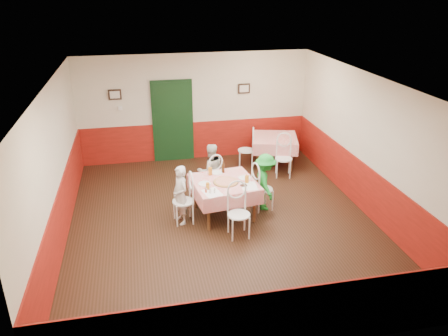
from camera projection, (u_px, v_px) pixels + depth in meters
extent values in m
plane|color=black|center=(221.00, 220.00, 8.80)|extent=(7.00, 7.00, 0.00)
plane|color=white|center=(221.00, 82.00, 7.70)|extent=(7.00, 7.00, 0.00)
cube|color=beige|center=(195.00, 107.00, 11.40)|extent=(6.00, 0.10, 2.80)
cube|color=beige|center=(280.00, 263.00, 5.10)|extent=(6.00, 0.10, 2.80)
cube|color=beige|center=(55.00, 168.00, 7.69)|extent=(0.10, 7.00, 2.80)
cube|color=beige|center=(367.00, 145.00, 8.81)|extent=(0.10, 7.00, 2.80)
cube|color=maroon|center=(196.00, 140.00, 11.74)|extent=(6.00, 0.03, 1.00)
cube|color=maroon|center=(276.00, 322.00, 5.47)|extent=(6.00, 0.03, 1.00)
cube|color=maroon|center=(63.00, 213.00, 8.05)|extent=(0.03, 7.00, 1.00)
cube|color=maroon|center=(361.00, 185.00, 9.16)|extent=(0.03, 7.00, 1.00)
cube|color=black|center=(173.00, 122.00, 11.38)|extent=(0.96, 0.06, 2.10)
cube|color=black|center=(115.00, 95.00, 10.81)|extent=(0.32, 0.03, 0.26)
cube|color=black|center=(244.00, 89.00, 11.42)|extent=(0.32, 0.03, 0.26)
cube|color=white|center=(120.00, 108.00, 10.96)|extent=(0.10, 0.03, 0.10)
cube|color=red|center=(224.00, 199.00, 8.86)|extent=(1.36, 1.36, 0.77)
cube|color=red|center=(274.00, 151.00, 11.34)|extent=(1.37, 1.37, 0.77)
cylinder|color=#B74723|center=(226.00, 182.00, 8.65)|extent=(0.54, 0.54, 0.03)
cylinder|color=white|center=(204.00, 184.00, 8.59)|extent=(0.28, 0.28, 0.01)
cylinder|color=white|center=(245.00, 178.00, 8.84)|extent=(0.28, 0.28, 0.01)
cylinder|color=white|center=(217.00, 172.00, 9.09)|extent=(0.28, 0.28, 0.01)
cylinder|color=#BF7219|center=(208.00, 186.00, 8.35)|extent=(0.08, 0.08, 0.13)
cylinder|color=#BF7219|center=(247.00, 179.00, 8.63)|extent=(0.09, 0.09, 0.15)
cylinder|color=#BF7219|center=(210.00, 171.00, 8.98)|extent=(0.09, 0.09, 0.15)
cylinder|color=#381C0A|center=(223.00, 167.00, 9.07)|extent=(0.07, 0.07, 0.23)
cylinder|color=silver|center=(210.00, 191.00, 8.20)|extent=(0.04, 0.04, 0.09)
cylinder|color=silver|center=(215.00, 191.00, 8.21)|extent=(0.04, 0.04, 0.09)
cylinder|color=#B23319|center=(206.00, 190.00, 8.23)|extent=(0.04, 0.04, 0.09)
cube|color=white|center=(212.00, 193.00, 8.24)|extent=(0.39, 0.46, 0.00)
cube|color=white|center=(249.00, 186.00, 8.50)|extent=(0.33, 0.42, 0.00)
cube|color=black|center=(244.00, 185.00, 8.51)|extent=(0.12, 0.10, 0.02)
imported|color=gray|center=(180.00, 195.00, 8.50)|extent=(0.42, 0.51, 1.20)
imported|color=gray|center=(211.00, 171.00, 9.54)|extent=(0.66, 0.55, 1.24)
imported|color=gray|center=(265.00, 182.00, 9.03)|extent=(0.48, 0.80, 1.22)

